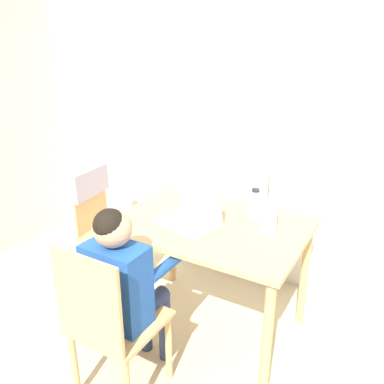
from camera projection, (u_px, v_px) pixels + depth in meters
wall_back at (283, 119)px, 2.57m from camera, size 6.40×0.05×2.50m
dining_table at (210, 237)px, 2.21m from camera, size 1.10×0.80×0.74m
chair_occupied at (110, 324)px, 1.79m from camera, size 0.40×0.40×0.88m
chair_spare at (99, 209)px, 2.76m from camera, size 0.49×0.46×0.89m
person_seated at (124, 278)px, 1.82m from camera, size 0.32×0.42×1.03m
laptop at (192, 213)px, 2.17m from camera, size 0.38×0.32×0.25m
flower_vase at (269, 210)px, 2.03m from camera, size 0.09×0.09×0.36m
water_bottle at (255, 205)px, 2.21m from camera, size 0.07×0.07×0.19m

